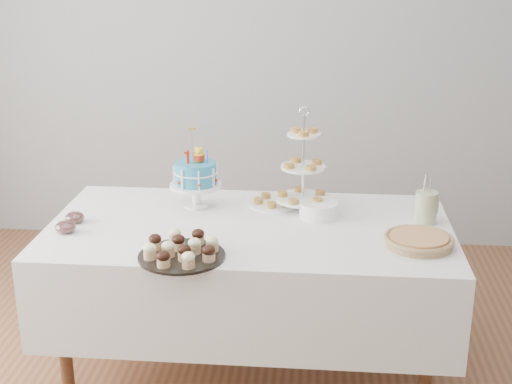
# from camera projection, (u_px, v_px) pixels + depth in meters

# --- Properties ---
(walls) EXTENTS (5.04, 4.04, 2.70)m
(walls) POSITION_uv_depth(u_px,v_px,m) (242.00, 121.00, 2.93)
(walls) COLOR #9D9FA2
(walls) RESTS_ON floor
(table) EXTENTS (1.92, 1.02, 0.77)m
(table) POSITION_uv_depth(u_px,v_px,m) (249.00, 268.00, 3.47)
(table) COLOR white
(table) RESTS_ON floor
(birthday_cake) EXTENTS (0.26, 0.26, 0.41)m
(birthday_cake) POSITION_uv_depth(u_px,v_px,m) (196.00, 186.00, 3.60)
(birthday_cake) COLOR white
(birthday_cake) RESTS_ON table
(cupcake_tray) EXTENTS (0.37, 0.37, 0.09)m
(cupcake_tray) POSITION_uv_depth(u_px,v_px,m) (181.00, 248.00, 3.03)
(cupcake_tray) COLOR black
(cupcake_tray) RESTS_ON table
(pie) EXTENTS (0.31, 0.31, 0.05)m
(pie) POSITION_uv_depth(u_px,v_px,m) (419.00, 240.00, 3.15)
(pie) COLOR #A7825A
(pie) RESTS_ON table
(tiered_stand) EXTENTS (0.27, 0.27, 0.53)m
(tiered_stand) POSITION_uv_depth(u_px,v_px,m) (303.00, 168.00, 3.53)
(tiered_stand) COLOR silver
(tiered_stand) RESTS_ON table
(plate_stack) EXTENTS (0.19, 0.19, 0.07)m
(plate_stack) POSITION_uv_depth(u_px,v_px,m) (319.00, 210.00, 3.49)
(plate_stack) COLOR white
(plate_stack) RESTS_ON table
(pastry_plate) EXTENTS (0.26, 0.26, 0.04)m
(pastry_plate) POSITION_uv_depth(u_px,v_px,m) (273.00, 202.00, 3.67)
(pastry_plate) COLOR white
(pastry_plate) RESTS_ON table
(jam_bowl_a) EXTENTS (0.10, 0.10, 0.06)m
(jam_bowl_a) POSITION_uv_depth(u_px,v_px,m) (66.00, 227.00, 3.30)
(jam_bowl_a) COLOR silver
(jam_bowl_a) RESTS_ON table
(jam_bowl_b) EXTENTS (0.09, 0.09, 0.05)m
(jam_bowl_b) POSITION_uv_depth(u_px,v_px,m) (75.00, 218.00, 3.42)
(jam_bowl_b) COLOR silver
(jam_bowl_b) RESTS_ON table
(utensil_pitcher) EXTENTS (0.11, 0.11, 0.24)m
(utensil_pitcher) POSITION_uv_depth(u_px,v_px,m) (426.00, 206.00, 3.41)
(utensil_pitcher) COLOR beige
(utensil_pitcher) RESTS_ON table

